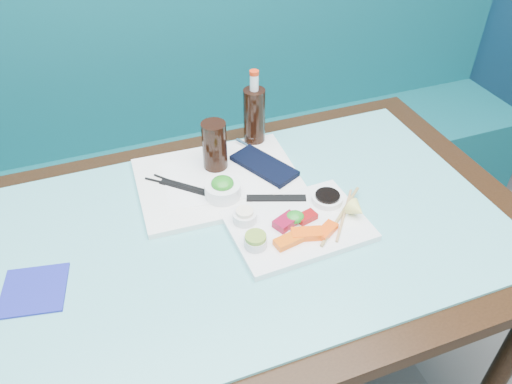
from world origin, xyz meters
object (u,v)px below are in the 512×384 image
object	(u,v)px
seaweed_bowl	(223,190)
cola_glass	(215,146)
blue_napkin	(34,290)
booth_bench	(187,162)
cola_bottle_body	(254,118)
dining_table	(257,249)
serving_tray	(218,181)
sashimi_plate	(298,226)

from	to	relation	value
seaweed_bowl	cola_glass	world-z (taller)	cola_glass
seaweed_bowl	blue_napkin	size ratio (longest dim) A/B	0.70
booth_bench	cola_bottle_body	bearing A→B (deg)	-76.78
dining_table	cola_bottle_body	world-z (taller)	cola_bottle_body
dining_table	serving_tray	size ratio (longest dim) A/B	3.21
sashimi_plate	seaweed_bowl	bearing A→B (deg)	127.62
serving_tray	seaweed_bowl	world-z (taller)	seaweed_bowl
sashimi_plate	cola_bottle_body	bearing A→B (deg)	83.20
booth_bench	sashimi_plate	bearing A→B (deg)	-84.30
sashimi_plate	serving_tray	distance (m)	0.28
booth_bench	blue_napkin	world-z (taller)	booth_bench
booth_bench	dining_table	distance (m)	0.89
serving_tray	seaweed_bowl	size ratio (longest dim) A/B	4.54
serving_tray	cola_glass	size ratio (longest dim) A/B	3.09
booth_bench	dining_table	xyz separation A→B (m)	(0.00, -0.84, 0.29)
booth_bench	serving_tray	size ratio (longest dim) A/B	6.89
blue_napkin	booth_bench	bearing A→B (deg)	58.48
booth_bench	sashimi_plate	distance (m)	0.98
booth_bench	seaweed_bowl	size ratio (longest dim) A/B	31.30
sashimi_plate	seaweed_bowl	xyz separation A→B (m)	(-0.14, 0.17, 0.03)
seaweed_bowl	dining_table	bearing A→B (deg)	-66.09
dining_table	sashimi_plate	xyz separation A→B (m)	(0.09, -0.05, 0.10)
cola_glass	cola_bottle_body	bearing A→B (deg)	31.05
booth_bench	cola_glass	xyz separation A→B (m)	(-0.03, -0.59, 0.47)
serving_tray	cola_glass	xyz separation A→B (m)	(0.01, 0.05, 0.08)
sashimi_plate	cola_bottle_body	size ratio (longest dim) A/B	1.81
sashimi_plate	cola_bottle_body	distance (m)	0.40
cola_glass	seaweed_bowl	bearing A→B (deg)	-98.75
booth_bench	blue_napkin	distance (m)	1.09
dining_table	cola_glass	world-z (taller)	cola_glass
dining_table	serving_tray	distance (m)	0.22
dining_table	cola_glass	distance (m)	0.31
dining_table	sashimi_plate	world-z (taller)	sashimi_plate
serving_tray	cola_bottle_body	bearing A→B (deg)	44.65
dining_table	cola_bottle_body	distance (m)	0.40
booth_bench	cola_bottle_body	world-z (taller)	booth_bench
booth_bench	dining_table	bearing A→B (deg)	-90.00
seaweed_bowl	booth_bench	bearing A→B (deg)	85.86
dining_table	seaweed_bowl	distance (m)	0.18
seaweed_bowl	cola_bottle_body	world-z (taller)	cola_bottle_body
serving_tray	blue_napkin	world-z (taller)	serving_tray
serving_tray	cola_bottle_body	xyz separation A→B (m)	(0.16, 0.15, 0.08)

